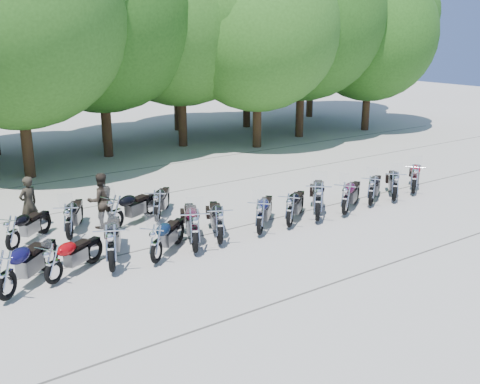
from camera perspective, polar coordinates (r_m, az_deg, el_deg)
ground at (r=15.95m, az=3.10°, el=-5.04°), size 90.00×90.00×0.00m
tree_3 at (r=23.60m, az=-22.07°, el=16.44°), size 8.70×8.70×10.67m
tree_4 at (r=26.62m, az=-14.14°, el=17.63°), size 9.13×9.13×11.20m
tree_5 at (r=28.46m, az=-6.18°, el=17.76°), size 9.04×9.04×11.10m
tree_6 at (r=28.04m, az=1.83°, el=16.31°), size 8.00×8.00×9.82m
tree_7 at (r=31.09m, az=6.38°, el=17.29°), size 8.79×8.79×10.79m
tree_8 at (r=33.91m, az=13.13°, el=15.33°), size 7.53×7.53×9.25m
tree_12 at (r=30.21m, az=-14.12°, el=15.68°), size 7.88×7.88×9.67m
tree_13 at (r=33.19m, az=-6.61°, el=16.60°), size 8.31×8.31×10.20m
tree_14 at (r=34.15m, az=0.70°, el=16.34°), size 8.02×8.02×9.84m
tree_15 at (r=38.61m, az=7.41°, el=17.98°), size 9.67×9.67×11.86m
motorcycle_0 at (r=13.30m, az=-22.75°, el=-7.71°), size 2.23×2.14×1.34m
motorcycle_1 at (r=13.77m, az=-18.47°, el=-6.87°), size 2.05×1.59×1.15m
motorcycle_2 at (r=13.98m, az=-12.96°, el=-5.48°), size 1.76×2.58×1.41m
motorcycle_3 at (r=14.33m, az=-8.53°, el=-5.13°), size 2.04×1.87×1.20m
motorcycle_4 at (r=14.82m, az=-4.64°, el=-3.84°), size 1.77×2.58×1.41m
motorcycle_5 at (r=15.37m, az=-2.09°, el=-3.30°), size 1.65×2.34×1.29m
motorcycle_6 at (r=16.10m, az=2.06°, el=-2.46°), size 2.05×2.01×1.24m
motorcycle_7 at (r=16.77m, az=5.11°, el=-1.77°), size 2.11×1.87×1.23m
motorcycle_8 at (r=17.34m, az=7.94°, el=-0.88°), size 2.31×2.40×1.44m
motorcycle_9 at (r=18.08m, az=10.70°, el=-0.59°), size 2.25×1.78×1.27m
motorcycle_10 at (r=19.25m, az=13.22°, el=0.20°), size 2.12×1.74×1.20m
motorcycle_11 at (r=19.95m, az=15.46°, el=0.66°), size 2.05×1.99×1.24m
motorcycle_12 at (r=21.03m, az=17.31°, el=1.35°), size 2.23×1.88×1.28m
motorcycle_13 at (r=16.14m, az=-22.15°, el=-3.82°), size 1.93×1.82×1.15m
motorcycle_14 at (r=16.40m, az=-17.01°, el=-2.82°), size 1.65×2.26×1.25m
motorcycle_15 at (r=16.86m, az=-12.55°, el=-1.95°), size 2.31×1.53×1.26m
motorcycle_16 at (r=17.34m, az=-8.43°, el=-1.32°), size 1.80×2.08×1.20m
rider_0 at (r=17.64m, az=-20.67°, el=-1.13°), size 0.72×0.61×1.66m
rider_1 at (r=17.28m, az=-13.94°, el=-0.84°), size 0.86×0.69×1.69m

